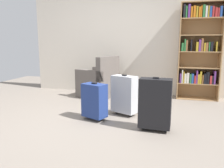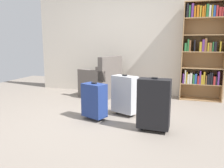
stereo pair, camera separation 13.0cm
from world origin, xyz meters
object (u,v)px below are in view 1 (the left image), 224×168
bookshelf (199,49)px  armchair (99,82)px  mug (123,95)px  suitcase_silver (124,94)px  suitcase_navy_blue (94,100)px  suitcase_black (155,103)px

bookshelf → armchair: (-2.07, -0.35, -0.73)m
bookshelf → armchair: size_ratio=2.21×
bookshelf → armchair: bearing=-170.4°
bookshelf → mug: bookshelf is taller
bookshelf → suitcase_silver: bearing=-130.3°
bookshelf → suitcase_silver: bookshelf is taller
armchair → mug: 0.60m
suitcase_navy_blue → armchair: bearing=105.8°
armchair → mug: size_ratio=7.50×
suitcase_navy_blue → mug: bearing=85.8°
bookshelf → suitcase_navy_blue: 2.58m
suitcase_navy_blue → suitcase_silver: suitcase_silver is taller
bookshelf → suitcase_silver: (-1.26, -1.49, -0.70)m
suitcase_silver → mug: bearing=103.6°
bookshelf → suitcase_silver: 2.07m
mug → suitcase_silver: 1.23m
mug → suitcase_black: 1.94m
mug → suitcase_silver: (0.28, -1.16, 0.30)m
suitcase_navy_blue → suitcase_black: 0.96m
bookshelf → mug: size_ratio=16.57×
armchair → suitcase_silver: 1.40m
armchair → suitcase_navy_blue: 1.55m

